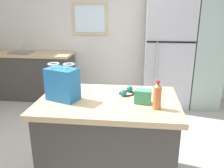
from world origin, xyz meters
TOP-DOWN VIEW (x-y plane):
  - ground at (0.00, 0.00)m, footprint 5.79×5.79m
  - back_wall at (-0.01, 2.32)m, footprint 4.83×0.13m
  - kitchen_island at (0.23, -0.21)m, footprint 1.28×0.85m
  - refrigerator at (1.00, 1.93)m, footprint 0.79×0.67m
  - tall_cabinet at (1.66, 1.93)m, footprint 0.49×0.59m
  - sink_counter at (-1.50, 1.97)m, footprint 1.51×0.60m
  - shopping_bag at (-0.18, -0.26)m, footprint 0.32×0.26m
  - small_box at (0.54, -0.27)m, footprint 0.15×0.11m
  - bottle at (0.65, -0.38)m, footprint 0.07×0.07m
  - ear_defenders at (0.39, -0.05)m, footprint 0.20×0.20m

SIDE VIEW (x-z plane):
  - ground at x=0.00m, z-range 0.00..0.00m
  - kitchen_island at x=0.23m, z-range 0.00..0.89m
  - sink_counter at x=-1.50m, z-range -0.08..0.99m
  - ear_defenders at x=0.39m, z-range 0.87..0.94m
  - small_box at x=0.54m, z-range 0.88..1.01m
  - refrigerator at x=1.00m, z-range 0.00..1.90m
  - bottle at x=0.65m, z-range 0.87..1.12m
  - shopping_bag at x=-0.18m, z-range 0.86..1.20m
  - tall_cabinet at x=1.66m, z-range 0.00..2.29m
  - back_wall at x=-0.01m, z-range 0.00..2.76m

